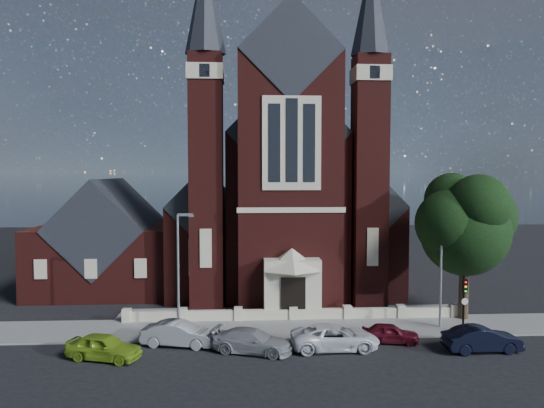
% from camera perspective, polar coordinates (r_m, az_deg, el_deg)
% --- Properties ---
extents(ground, '(120.00, 120.00, 0.00)m').
position_cam_1_polar(ground, '(47.86, 1.29, -9.65)').
color(ground, black).
rests_on(ground, ground).
extents(pavement_strip, '(60.00, 5.00, 0.12)m').
position_cam_1_polar(pavement_strip, '(37.75, 2.58, -13.24)').
color(pavement_strip, slate).
rests_on(pavement_strip, ground).
extents(forecourt_paving, '(26.00, 3.00, 0.14)m').
position_cam_1_polar(forecourt_paving, '(41.58, 2.01, -11.67)').
color(forecourt_paving, slate).
rests_on(forecourt_paving, ground).
extents(forecourt_wall, '(24.00, 0.40, 0.90)m').
position_cam_1_polar(forecourt_wall, '(39.66, 2.28, -12.42)').
color(forecourt_wall, beige).
rests_on(forecourt_wall, ground).
extents(church, '(20.01, 34.90, 29.20)m').
position_cam_1_polar(church, '(54.60, 0.65, 0.66)').
color(church, '#451512').
rests_on(church, ground).
extents(parish_hall, '(12.00, 12.20, 10.24)m').
position_cam_1_polar(parish_hall, '(51.44, -17.10, -4.34)').
color(parish_hall, '#451512').
rests_on(parish_hall, ground).
extents(street_tree, '(6.40, 6.60, 10.70)m').
position_cam_1_polar(street_tree, '(40.78, 20.34, -2.23)').
color(street_tree, black).
rests_on(street_tree, ground).
extents(street_lamp_left, '(1.16, 0.22, 8.09)m').
position_cam_1_polar(street_lamp_left, '(36.26, -9.93, -6.52)').
color(street_lamp_left, gray).
rests_on(street_lamp_left, ground).
extents(street_lamp_right, '(1.16, 0.22, 8.09)m').
position_cam_1_polar(street_lamp_right, '(38.56, 17.86, -6.04)').
color(street_lamp_right, gray).
rests_on(street_lamp_right, ground).
extents(traffic_signal, '(0.28, 0.42, 4.00)m').
position_cam_1_polar(traffic_signal, '(37.86, 19.97, -9.36)').
color(traffic_signal, black).
rests_on(traffic_signal, ground).
extents(car_lime_van, '(4.73, 3.02, 1.50)m').
position_cam_1_polar(car_lime_van, '(33.16, -17.63, -14.43)').
color(car_lime_van, '#81A921').
rests_on(car_lime_van, ground).
extents(car_silver_a, '(4.87, 2.55, 1.53)m').
position_cam_1_polar(car_silver_a, '(34.50, -9.98, -13.59)').
color(car_silver_a, '#919498').
rests_on(car_silver_a, ground).
extents(car_silver_b, '(5.27, 3.47, 1.42)m').
position_cam_1_polar(car_silver_b, '(32.86, -2.14, -14.51)').
color(car_silver_b, '#989A9F').
rests_on(car_silver_b, ground).
extents(car_white_suv, '(5.47, 2.64, 1.50)m').
position_cam_1_polar(car_white_suv, '(33.61, 6.81, -14.04)').
color(car_white_suv, white).
rests_on(car_white_suv, ground).
extents(car_dark_red, '(3.83, 2.10, 1.23)m').
position_cam_1_polar(car_dark_red, '(35.44, 12.57, -13.40)').
color(car_dark_red, '#520E19').
rests_on(car_dark_red, ground).
extents(car_navy, '(4.69, 1.80, 1.52)m').
position_cam_1_polar(car_navy, '(35.37, 21.66, -13.35)').
color(car_navy, black).
rests_on(car_navy, ground).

